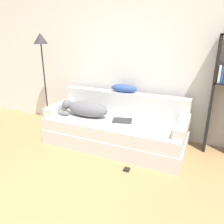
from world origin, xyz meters
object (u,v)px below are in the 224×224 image
(throw_pillow, at_px, (124,88))
(floor_lamp, at_px, (42,51))
(couch, at_px, (114,132))
(laptop, at_px, (122,120))
(power_adapter, at_px, (127,169))
(dog, at_px, (85,109))

(throw_pillow, xyz_separation_m, floor_lamp, (-1.49, -0.18, 0.56))
(floor_lamp, bearing_deg, throw_pillow, 7.08)
(couch, height_order, laptop, laptop)
(laptop, bearing_deg, couch, 157.31)
(couch, relative_size, laptop, 6.40)
(couch, distance_m, power_adapter, 0.77)
(throw_pillow, bearing_deg, laptop, -71.09)
(couch, bearing_deg, floor_lamp, 172.03)
(power_adapter, bearing_deg, floor_lamp, 157.13)
(dog, xyz_separation_m, laptop, (0.62, 0.04, -0.12))
(dog, relative_size, power_adapter, 11.06)
(couch, relative_size, floor_lamp, 1.28)
(throw_pillow, relative_size, floor_lamp, 0.27)
(floor_lamp, bearing_deg, couch, -7.97)
(dog, xyz_separation_m, power_adapter, (0.93, -0.55, -0.54))
(laptop, bearing_deg, dog, 167.57)
(throw_pillow, bearing_deg, dog, -137.02)
(laptop, relative_size, power_adapter, 4.55)
(laptop, height_order, power_adapter, laptop)
(dog, height_order, floor_lamp, floor_lamp)
(couch, distance_m, laptop, 0.26)
(couch, relative_size, power_adapter, 29.12)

